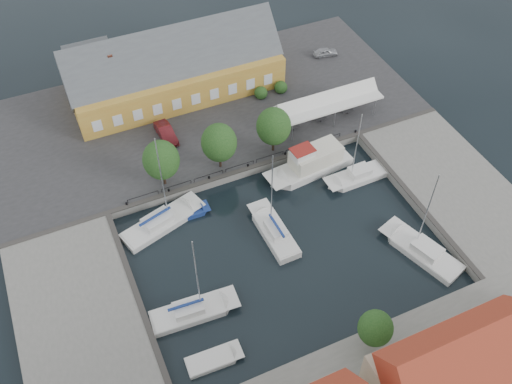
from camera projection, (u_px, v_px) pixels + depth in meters
ground at (278, 238)px, 62.63m from camera, size 140.00×140.00×0.00m
north_quay at (204, 112)px, 76.43m from camera, size 56.00×26.00×1.00m
west_quay at (82, 324)px, 54.96m from camera, size 12.00×24.00×1.00m
east_quay at (454, 187)px, 67.11m from camera, size 12.00×24.00×1.00m
quay_edge_fittings at (261, 202)px, 64.78m from camera, size 56.00×24.72×0.40m
warehouse at (170, 71)px, 76.11m from camera, size 28.56×14.00×9.55m
tent_canopy at (329, 103)px, 72.71m from camera, size 14.00×4.00×2.83m
quay_trees at (219, 143)px, 65.87m from camera, size 18.20×4.20×6.30m
car_silver at (326, 52)px, 83.93m from camera, size 3.84×2.11×1.24m
car_red at (166, 133)px, 71.62m from camera, size 1.97×4.89×1.58m
center_sailboat at (274, 233)px, 62.67m from camera, size 2.76×8.74×11.94m
trawler at (311, 164)px, 68.94m from camera, size 11.50×4.42×5.00m
east_boat_a at (356, 177)px, 68.50m from camera, size 7.74×2.68×10.95m
east_boat_c at (422, 252)px, 61.01m from camera, size 5.79×9.85×12.01m
west_boat_a at (161, 223)px, 63.68m from camera, size 10.27×5.60×13.05m
west_boat_d at (193, 312)px, 56.06m from camera, size 9.06×3.23×11.83m
launch_sw at (213, 360)px, 52.84m from camera, size 5.47×2.23×0.98m
launch_nw at (189, 213)px, 64.91m from camera, size 4.61×1.91×0.88m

